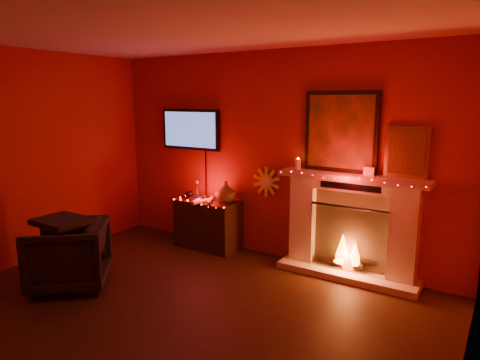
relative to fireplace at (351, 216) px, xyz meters
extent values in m
plane|color=black|center=(-1.14, -2.39, -0.72)|extent=(5.00, 5.00, 0.00)
plane|color=beige|center=(-1.14, -2.39, 1.98)|extent=(5.00, 5.00, 0.00)
plane|color=#AC271B|center=(-1.14, 0.11, 0.63)|extent=(5.00, 0.00, 5.00)
plane|color=#AC271B|center=(1.36, -2.39, 0.63)|extent=(0.00, 5.00, 5.00)
cube|color=beige|center=(0.01, -0.09, -0.68)|extent=(1.65, 0.40, 0.08)
cube|color=beige|center=(-0.59, 0.00, -0.17)|extent=(0.30, 0.22, 0.95)
cube|color=beige|center=(0.61, 0.00, -0.17)|extent=(0.30, 0.22, 0.95)
cube|color=beige|center=(0.01, 0.00, 0.38)|extent=(1.50, 0.22, 0.14)
cube|color=beige|center=(0.01, -0.06, 0.48)|extent=(1.72, 0.34, 0.06)
cube|color=#937255|center=(0.01, 0.06, -0.17)|extent=(0.90, 0.10, 0.95)
cube|color=black|center=(0.01, -0.12, -0.25)|extent=(0.90, 0.02, 0.78)
cylinder|color=black|center=(-0.09, -0.03, -0.58)|extent=(0.55, 0.09, 0.09)
cylinder|color=black|center=(0.09, -0.01, -0.52)|extent=(0.51, 0.18, 0.08)
cone|color=orange|center=(-0.07, -0.03, -0.39)|extent=(0.20, 0.20, 0.34)
cone|color=orange|center=(0.08, -0.02, -0.43)|extent=(0.16, 0.16, 0.26)
sphere|color=#FF3F07|center=(0.01, -0.03, -0.56)|extent=(0.18, 0.18, 0.18)
cube|color=black|center=(-0.19, 0.08, 0.98)|extent=(0.88, 0.05, 0.95)
cube|color=#CD561B|center=(-0.19, 0.05, 0.98)|extent=(0.78, 0.01, 0.85)
cube|color=gold|center=(0.56, 0.08, 0.79)|extent=(0.46, 0.04, 0.56)
cube|color=#A17325|center=(0.56, 0.06, 0.79)|extent=(0.38, 0.01, 0.48)
cylinder|color=#E9E5C2|center=(-0.69, -0.01, 0.57)|extent=(0.07, 0.07, 0.12)
cube|color=silver|center=(0.19, -0.03, 0.56)|extent=(0.12, 0.01, 0.10)
cube|color=black|center=(-2.44, 0.07, 0.93)|extent=(1.00, 0.06, 0.58)
cube|color=#465FB4|center=(-2.44, 0.03, 0.93)|extent=(0.92, 0.01, 0.50)
cylinder|color=black|center=(-2.19, 0.08, 0.31)|extent=(0.02, 0.02, 0.66)
cylinder|color=yellow|center=(-1.19, 0.09, 0.28)|extent=(0.20, 0.03, 0.20)
cylinder|color=silver|center=(-1.19, 0.08, 0.28)|extent=(0.13, 0.01, 0.13)
cube|color=black|center=(-2.01, -0.13, -0.38)|extent=(0.90, 0.45, 0.68)
imported|color=brown|center=(-1.73, -0.08, 0.11)|extent=(0.28, 0.28, 0.29)
imported|color=black|center=(-2.33, -0.13, 0.00)|extent=(0.11, 0.11, 0.09)
cylinder|color=silver|center=(-2.08, -0.24, -0.02)|extent=(0.13, 0.38, 0.05)
cylinder|color=silver|center=(-1.97, -0.28, -0.02)|extent=(0.09, 0.38, 0.05)
cylinder|color=silver|center=(-1.91, -0.19, -0.02)|extent=(0.22, 0.36, 0.05)
cube|color=#5B291A|center=(-2.16, -0.17, -0.03)|extent=(0.20, 0.14, 0.03)
cube|color=#1C2742|center=(-2.15, -0.16, 0.00)|extent=(0.17, 0.12, 0.02)
imported|color=black|center=(-2.53, -2.02, -0.35)|extent=(1.14, 1.14, 0.75)
camera|label=1|loc=(1.53, -4.79, 1.35)|focal=32.00mm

